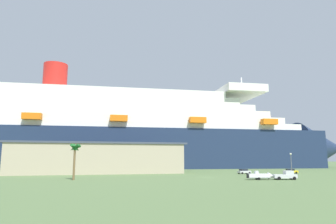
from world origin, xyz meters
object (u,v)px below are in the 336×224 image
(small_boat_on_trailer, at_px, (261,176))
(street_lamp, at_px, (291,161))
(cruise_ship, at_px, (118,135))
(pickup_truck, at_px, (286,175))
(parked_car_white_van, at_px, (99,172))
(parked_car_yellow_taxi, at_px, (291,171))
(palm_tree, at_px, (75,150))
(parked_car_silver_sedan, at_px, (244,171))

(small_boat_on_trailer, bearing_deg, street_lamp, 35.31)
(cruise_ship, distance_m, pickup_truck, 96.35)
(parked_car_white_van, height_order, parked_car_yellow_taxi, same)
(pickup_truck, height_order, small_boat_on_trailer, pickup_truck)
(pickup_truck, xyz_separation_m, palm_tree, (-51.19, 8.48, 6.13))
(street_lamp, xyz_separation_m, parked_car_yellow_taxi, (8.80, 14.24, -3.65))
(cruise_ship, bearing_deg, parked_car_white_van, -96.91)
(parked_car_silver_sedan, bearing_deg, small_boat_on_trailer, -106.25)
(small_boat_on_trailer, relative_size, parked_car_silver_sedan, 1.56)
(cruise_ship, relative_size, parked_car_white_van, 59.09)
(pickup_truck, distance_m, small_boat_on_trailer, 6.06)
(small_boat_on_trailer, distance_m, parked_car_white_van, 51.34)
(pickup_truck, bearing_deg, palm_tree, 170.59)
(cruise_ship, distance_m, small_boat_on_trailer, 93.18)
(pickup_truck, xyz_separation_m, street_lamp, (9.42, 11.86, 3.44))
(pickup_truck, height_order, street_lamp, street_lamp)
(pickup_truck, distance_m, parked_car_silver_sedan, 27.39)
(parked_car_white_van, bearing_deg, small_boat_on_trailer, -38.50)
(palm_tree, xyz_separation_m, parked_car_silver_sedan, (52.89, 18.85, -6.34))
(cruise_ship, xyz_separation_m, pickup_truck, (39.69, -86.37, -15.73))
(palm_tree, distance_m, street_lamp, 60.76)
(parked_car_silver_sedan, height_order, parked_car_white_van, same)
(small_boat_on_trailer, bearing_deg, parked_car_silver_sedan, 73.75)
(pickup_truck, distance_m, parked_car_white_van, 56.70)
(parked_car_yellow_taxi, bearing_deg, parked_car_silver_sedan, 175.74)
(palm_tree, distance_m, parked_car_silver_sedan, 56.51)
(small_boat_on_trailer, distance_m, parked_car_yellow_taxi, 34.91)
(small_boat_on_trailer, relative_size, parked_car_yellow_taxi, 1.55)
(palm_tree, xyz_separation_m, street_lamp, (60.61, 3.38, -2.69))
(parked_car_silver_sedan, bearing_deg, palm_tree, -160.38)
(street_lamp, bearing_deg, parked_car_white_van, 159.26)
(small_boat_on_trailer, bearing_deg, parked_car_white_van, 141.50)
(cruise_ship, xyz_separation_m, palm_tree, (-11.50, -77.89, -9.60))
(cruise_ship, bearing_deg, street_lamp, -56.61)
(small_boat_on_trailer, bearing_deg, palm_tree, 170.54)
(parked_car_white_van, bearing_deg, parked_car_yellow_taxi, -6.03)
(cruise_ship, height_order, small_boat_on_trailer, cruise_ship)
(parked_car_white_van, relative_size, parked_car_yellow_taxi, 0.93)
(cruise_ship, xyz_separation_m, parked_car_white_van, (-6.48, -53.47, -15.94))
(palm_tree, xyz_separation_m, parked_car_white_van, (5.02, 24.43, -6.35))
(street_lamp, distance_m, parked_car_white_van, 59.55)
(cruise_ship, relative_size, pickup_truck, 43.68)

